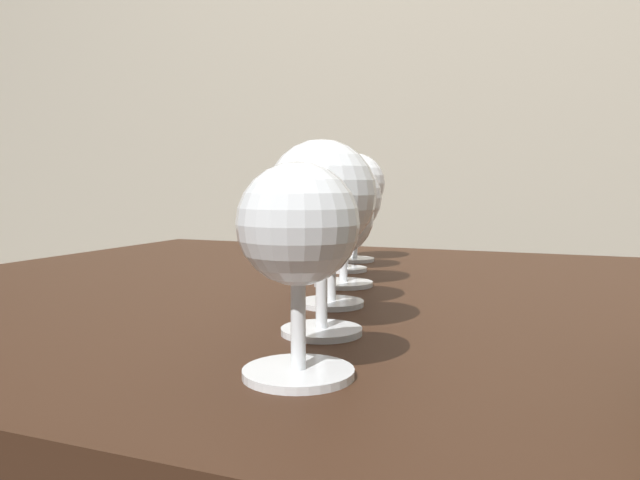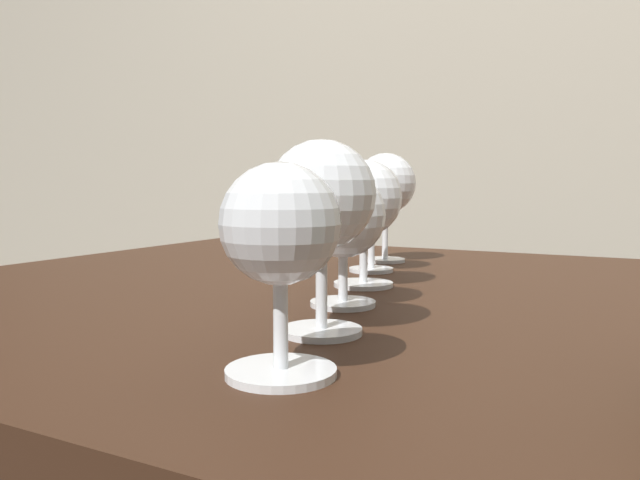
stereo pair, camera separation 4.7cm
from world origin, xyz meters
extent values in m
cube|color=#B2A893|center=(0.00, 1.19, 1.30)|extent=(5.00, 0.08, 2.60)
cube|color=#382114|center=(0.00, 0.00, 0.75)|extent=(1.17, 0.88, 0.03)
cylinder|color=#382114|center=(-0.52, 0.38, 0.37)|extent=(0.06, 0.06, 0.73)
cylinder|color=white|center=(0.03, -0.31, 0.77)|extent=(0.07, 0.07, 0.00)
cylinder|color=white|center=(0.03, -0.31, 0.80)|extent=(0.01, 0.01, 0.06)
sphere|color=white|center=(0.03, -0.31, 0.85)|extent=(0.07, 0.07, 0.07)
ellipsoid|color=maroon|center=(0.03, -0.31, 0.85)|extent=(0.06, 0.06, 0.03)
cylinder|color=white|center=(0.00, -0.21, 0.77)|extent=(0.06, 0.06, 0.00)
cylinder|color=white|center=(0.00, -0.21, 0.81)|extent=(0.01, 0.01, 0.07)
sphere|color=white|center=(0.00, -0.21, 0.87)|extent=(0.08, 0.08, 0.08)
ellipsoid|color=maroon|center=(0.00, -0.21, 0.87)|extent=(0.07, 0.07, 0.03)
cylinder|color=white|center=(-0.03, -0.10, 0.77)|extent=(0.06, 0.06, 0.00)
cylinder|color=white|center=(-0.03, -0.10, 0.80)|extent=(0.01, 0.01, 0.06)
sphere|color=white|center=(-0.03, -0.10, 0.85)|extent=(0.08, 0.08, 0.08)
ellipsoid|color=gold|center=(-0.03, -0.10, 0.85)|extent=(0.07, 0.07, 0.03)
cylinder|color=white|center=(-0.06, 0.01, 0.77)|extent=(0.07, 0.07, 0.00)
cylinder|color=white|center=(-0.06, 0.01, 0.80)|extent=(0.01, 0.01, 0.07)
sphere|color=white|center=(-0.06, 0.01, 0.86)|extent=(0.09, 0.09, 0.09)
ellipsoid|color=#470A16|center=(-0.06, 0.01, 0.86)|extent=(0.07, 0.07, 0.03)
cylinder|color=white|center=(-0.10, 0.12, 0.77)|extent=(0.06, 0.06, 0.00)
cylinder|color=white|center=(-0.10, 0.12, 0.81)|extent=(0.01, 0.01, 0.08)
sphere|color=white|center=(-0.10, 0.12, 0.87)|extent=(0.07, 0.07, 0.07)
cylinder|color=white|center=(-0.12, 0.22, 0.77)|extent=(0.06, 0.06, 0.00)
cylinder|color=white|center=(-0.12, 0.22, 0.81)|extent=(0.01, 0.01, 0.08)
sphere|color=white|center=(-0.12, 0.22, 0.88)|extent=(0.09, 0.09, 0.09)
ellipsoid|color=beige|center=(-0.12, 0.22, 0.88)|extent=(0.08, 0.08, 0.05)
camera|label=1|loc=(0.17, -0.64, 0.88)|focal=34.65mm
camera|label=2|loc=(0.22, -0.62, 0.88)|focal=34.65mm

